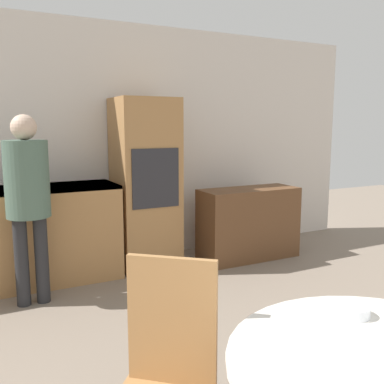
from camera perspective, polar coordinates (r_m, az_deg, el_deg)
wall_back at (r=4.75m, az=-12.09°, el=6.12°), size 6.68×0.05×2.60m
oven_unit at (r=4.58m, az=-6.22°, el=1.11°), size 0.63×0.59×1.79m
sideboard at (r=4.93m, az=7.54°, el=-4.19°), size 1.14×0.45×0.81m
chair_far_left at (r=1.86m, az=-3.45°, el=-22.68°), size 0.56×0.56×0.99m
person_standing at (r=3.78m, az=-21.08°, el=0.25°), size 0.36×0.36×1.60m
bowl_centre at (r=1.92m, az=20.75°, el=-14.60°), size 0.13×0.13×0.04m
bowl_far at (r=1.46m, az=21.02°, el=-22.58°), size 0.16×0.16×0.04m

